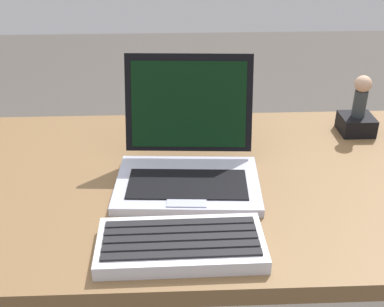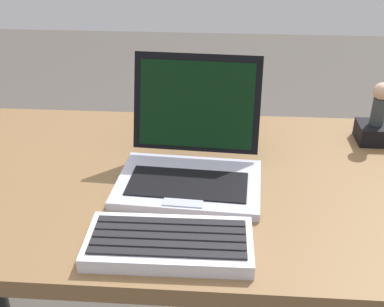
# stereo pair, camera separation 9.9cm
# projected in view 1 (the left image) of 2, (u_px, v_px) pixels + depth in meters

# --- Properties ---
(desk) EXTENTS (1.64, 0.68, 0.74)m
(desk) POSITION_uv_depth(u_px,v_px,m) (217.00, 218.00, 1.13)
(desk) COLOR brown
(desk) RESTS_ON ground
(laptop_front) EXTENTS (0.31, 0.29, 0.24)m
(laptop_front) POSITION_uv_depth(u_px,v_px,m) (188.00, 158.00, 1.05)
(laptop_front) COLOR #AEB2C5
(laptop_front) RESTS_ON desk
(external_keyboard) EXTENTS (0.29, 0.14, 0.03)m
(external_keyboard) POSITION_uv_depth(u_px,v_px,m) (181.00, 244.00, 0.85)
(external_keyboard) COLOR silver
(external_keyboard) RESTS_ON desk
(figurine_stand) EXTENTS (0.08, 0.08, 0.05)m
(figurine_stand) POSITION_uv_depth(u_px,v_px,m) (356.00, 124.00, 1.26)
(figurine_stand) COLOR black
(figurine_stand) RESTS_ON desk
(figurine) EXTENTS (0.04, 0.04, 0.11)m
(figurine) POSITION_uv_depth(u_px,v_px,m) (361.00, 94.00, 1.22)
(figurine) COLOR #2D3639
(figurine) RESTS_ON figurine_stand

